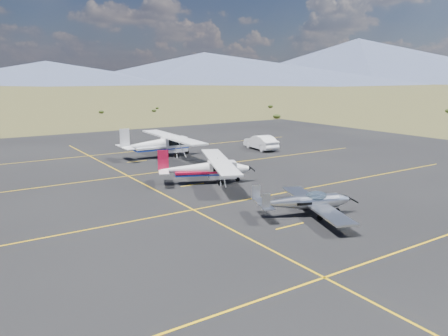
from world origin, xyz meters
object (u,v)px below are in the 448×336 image
object	(u,v)px
aircraft_cessna	(206,168)
sedan	(261,142)
aircraft_low_wing	(306,202)
aircraft_plain	(161,144)

from	to	relation	value
aircraft_cessna	sedan	distance (m)	16.47
aircraft_low_wing	aircraft_plain	distance (m)	21.99
aircraft_low_wing	aircraft_plain	bearing A→B (deg)	108.22
aircraft_low_wing	sedan	bearing A→B (deg)	79.43
sedan	aircraft_plain	bearing A→B (deg)	-3.81
aircraft_cessna	aircraft_plain	distance (m)	12.06
aircraft_low_wing	aircraft_plain	size ratio (longest dim) A/B	0.64
aircraft_cessna	sedan	bearing A→B (deg)	60.47
aircraft_low_wing	sedan	size ratio (longest dim) A/B	1.60
aircraft_low_wing	sedan	world-z (taller)	aircraft_low_wing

